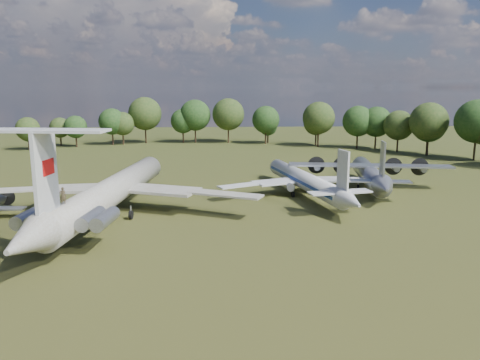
{
  "coord_description": "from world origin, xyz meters",
  "views": [
    {
      "loc": [
        9.04,
        -68.03,
        18.03
      ],
      "look_at": [
        12.32,
        -2.4,
        5.0
      ],
      "focal_mm": 35.0,
      "sensor_mm": 36.0,
      "label": 1
    }
  ],
  "objects_px": {
    "il62_airliner": "(113,196)",
    "person_on_il62": "(63,195)",
    "an12_transport": "(370,177)",
    "tu104_jet": "(305,184)"
  },
  "relations": [
    {
      "from": "tu104_jet",
      "to": "person_on_il62",
      "type": "relative_size",
      "value": 21.46
    },
    {
      "from": "person_on_il62",
      "to": "tu104_jet",
      "type": "bearing_deg",
      "value": -151.3
    },
    {
      "from": "il62_airliner",
      "to": "person_on_il62",
      "type": "bearing_deg",
      "value": -90.0
    },
    {
      "from": "il62_airliner",
      "to": "an12_transport",
      "type": "relative_size",
      "value": 1.73
    },
    {
      "from": "an12_transport",
      "to": "person_on_il62",
      "type": "distance_m",
      "value": 54.21
    },
    {
      "from": "il62_airliner",
      "to": "an12_transport",
      "type": "distance_m",
      "value": 45.22
    },
    {
      "from": "tu104_jet",
      "to": "an12_transport",
      "type": "distance_m",
      "value": 13.51
    },
    {
      "from": "tu104_jet",
      "to": "an12_transport",
      "type": "xyz_separation_m",
      "value": [
        12.69,
        4.61,
        0.12
      ]
    },
    {
      "from": "il62_airliner",
      "to": "tu104_jet",
      "type": "distance_m",
      "value": 31.72
    },
    {
      "from": "tu104_jet",
      "to": "an12_transport",
      "type": "bearing_deg",
      "value": 8.62
    }
  ]
}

